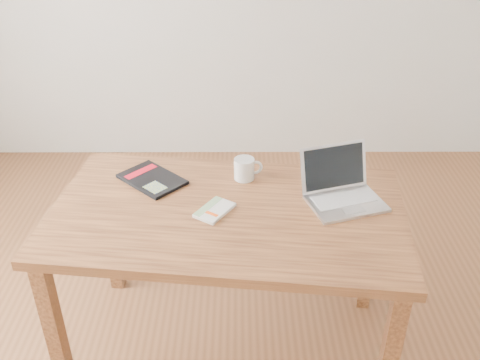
{
  "coord_description": "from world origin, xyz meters",
  "views": [
    {
      "loc": [
        0.12,
        -1.62,
        1.92
      ],
      "look_at": [
        0.13,
        0.17,
        0.85
      ],
      "focal_mm": 40.0,
      "sensor_mm": 36.0,
      "label": 1
    }
  ],
  "objects_px": {
    "desk": "(228,229)",
    "black_guidebook": "(152,179)",
    "white_guidebook": "(215,210)",
    "laptop": "(342,190)",
    "coffee_mug": "(245,168)"
  },
  "relations": [
    {
      "from": "desk",
      "to": "laptop",
      "type": "distance_m",
      "value": 0.48
    },
    {
      "from": "white_guidebook",
      "to": "laptop",
      "type": "height_order",
      "value": "laptop"
    },
    {
      "from": "desk",
      "to": "black_guidebook",
      "type": "distance_m",
      "value": 0.41
    },
    {
      "from": "desk",
      "to": "coffee_mug",
      "type": "bearing_deg",
      "value": 80.23
    },
    {
      "from": "desk",
      "to": "laptop",
      "type": "relative_size",
      "value": 4.15
    },
    {
      "from": "laptop",
      "to": "white_guidebook",
      "type": "bearing_deg",
      "value": 172.32
    },
    {
      "from": "desk",
      "to": "coffee_mug",
      "type": "height_order",
      "value": "coffee_mug"
    },
    {
      "from": "laptop",
      "to": "coffee_mug",
      "type": "height_order",
      "value": "laptop"
    },
    {
      "from": "white_guidebook",
      "to": "coffee_mug",
      "type": "xyz_separation_m",
      "value": [
        0.12,
        0.25,
        0.04
      ]
    },
    {
      "from": "desk",
      "to": "black_guidebook",
      "type": "xyz_separation_m",
      "value": [
        -0.32,
        0.22,
        0.1
      ]
    },
    {
      "from": "white_guidebook",
      "to": "laptop",
      "type": "bearing_deg",
      "value": 43.29
    },
    {
      "from": "white_guidebook",
      "to": "black_guidebook",
      "type": "relative_size",
      "value": 0.58
    },
    {
      "from": "desk",
      "to": "black_guidebook",
      "type": "height_order",
      "value": "black_guidebook"
    },
    {
      "from": "desk",
      "to": "black_guidebook",
      "type": "relative_size",
      "value": 4.56
    },
    {
      "from": "black_guidebook",
      "to": "laptop",
      "type": "distance_m",
      "value": 0.79
    }
  ]
}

